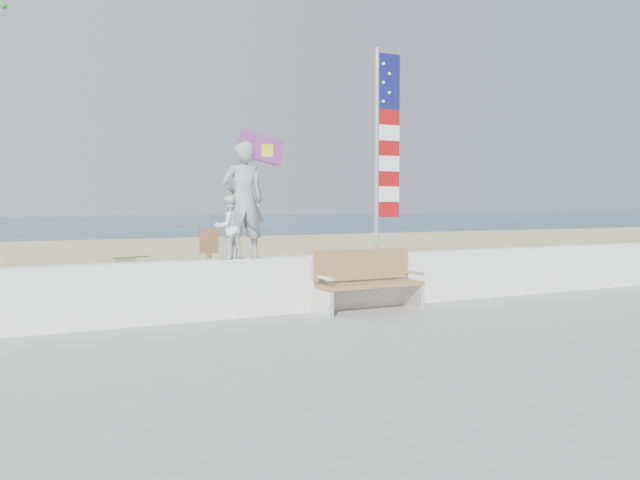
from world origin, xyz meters
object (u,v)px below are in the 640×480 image
Objects in this scene: child at (228,227)px; flag at (383,142)px; adult at (243,200)px; bench at (368,280)px.

child is 3.15m from flag.
child is 0.28× the size of flag.
adult reaches higher than bench.
child is at bearing 6.83° from adult.
bench is 2.42m from flag.
flag is at bearing 168.67° from child.
child is at bearing 179.99° from flag.
child reaches higher than bench.
child is 0.55× the size of bench.
bench is at bearing -141.88° from flag.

